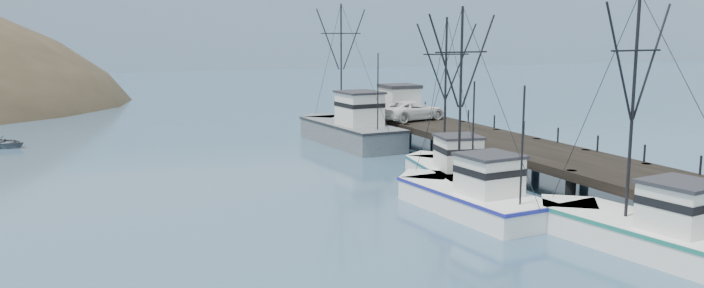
% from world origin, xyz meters
% --- Properties ---
extents(ground, '(400.00, 400.00, 0.00)m').
position_xyz_m(ground, '(0.00, 0.00, 0.00)').
color(ground, '#325270').
rests_on(ground, ground).
extents(pier, '(6.00, 44.00, 2.00)m').
position_xyz_m(pier, '(14.00, 16.00, 1.69)').
color(pier, black).
rests_on(pier, ground).
extents(distant_ridge, '(360.00, 40.00, 26.00)m').
position_xyz_m(distant_ridge, '(10.00, 170.00, 0.00)').
color(distant_ridge, '#9EB2C6').
rests_on(distant_ridge, ground).
extents(trawler_near, '(5.13, 11.20, 11.29)m').
position_xyz_m(trawler_near, '(9.50, -1.22, 0.82)').
color(trawler_near, white).
rests_on(trawler_near, ground).
extents(trawler_mid, '(4.67, 11.10, 10.97)m').
position_xyz_m(trawler_mid, '(5.84, 7.14, 0.82)').
color(trawler_mid, white).
rests_on(trawler_mid, ground).
extents(trawler_far, '(4.59, 10.25, 10.57)m').
position_xyz_m(trawler_far, '(8.02, 13.13, 0.82)').
color(trawler_far, white).
rests_on(trawler_far, ground).
extents(work_vessel, '(5.34, 14.22, 12.05)m').
position_xyz_m(work_vessel, '(8.04, 30.15, 1.23)').
color(work_vessel, slate).
rests_on(work_vessel, ground).
extents(pier_shed, '(3.00, 3.20, 2.80)m').
position_xyz_m(pier_shed, '(13.38, 31.46, 3.42)').
color(pier_shed, silver).
rests_on(pier_shed, pier).
extents(pickup_truck, '(6.44, 4.18, 1.65)m').
position_xyz_m(pickup_truck, '(13.12, 28.38, 2.83)').
color(pickup_truck, white).
rests_on(pickup_truck, pier).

